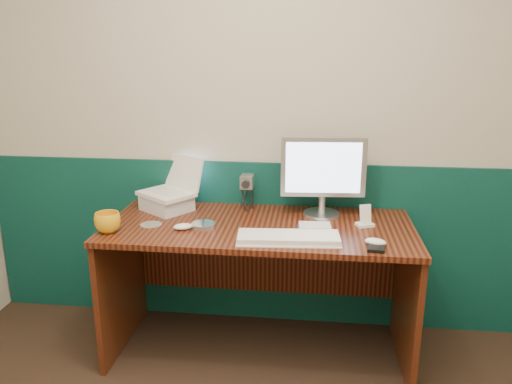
# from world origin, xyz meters

# --- Properties ---
(back_wall) EXTENTS (3.50, 0.04, 2.50)m
(back_wall) POSITION_xyz_m (0.00, 1.75, 1.25)
(back_wall) COLOR #B9B29C
(back_wall) RESTS_ON ground
(wainscot) EXTENTS (3.48, 0.02, 1.00)m
(wainscot) POSITION_xyz_m (0.00, 1.74, 0.50)
(wainscot) COLOR #072E2E
(wainscot) RESTS_ON ground
(desk) EXTENTS (1.60, 0.70, 0.75)m
(desk) POSITION_xyz_m (-0.03, 1.38, 0.38)
(desk) COLOR black
(desk) RESTS_ON ground
(laptop_riser) EXTENTS (0.33, 0.32, 0.09)m
(laptop_riser) POSITION_xyz_m (-0.58, 1.56, 0.79)
(laptop_riser) COLOR silver
(laptop_riser) RESTS_ON desk
(laptop) EXTENTS (0.36, 0.35, 0.24)m
(laptop) POSITION_xyz_m (-0.58, 1.56, 0.96)
(laptop) COLOR white
(laptop) RESTS_ON laptop_riser
(monitor) EXTENTS (0.46, 0.16, 0.45)m
(monitor) POSITION_xyz_m (0.29, 1.56, 0.98)
(monitor) COLOR silver
(monitor) RESTS_ON desk
(keyboard) EXTENTS (0.49, 0.20, 0.03)m
(keyboard) POSITION_xyz_m (0.13, 1.16, 0.76)
(keyboard) COLOR white
(keyboard) RESTS_ON desk
(mouse_right) EXTENTS (0.11, 0.09, 0.03)m
(mouse_right) POSITION_xyz_m (0.54, 1.16, 0.77)
(mouse_right) COLOR white
(mouse_right) RESTS_ON desk
(mouse_left) EXTENTS (0.11, 0.09, 0.03)m
(mouse_left) POSITION_xyz_m (-0.41, 1.26, 0.77)
(mouse_left) COLOR white
(mouse_left) RESTS_ON desk
(mug) EXTENTS (0.15, 0.15, 0.10)m
(mug) POSITION_xyz_m (-0.77, 1.18, 0.80)
(mug) COLOR gold
(mug) RESTS_ON desk
(camcorder) EXTENTS (0.09, 0.14, 0.21)m
(camcorder) POSITION_xyz_m (-0.13, 1.62, 0.85)
(camcorder) COLOR #BBBABF
(camcorder) RESTS_ON desk
(cd_spindle) EXTENTS (0.12, 0.12, 0.03)m
(cd_spindle) POSITION_xyz_m (-0.31, 1.30, 0.76)
(cd_spindle) COLOR silver
(cd_spindle) RESTS_ON desk
(cd_loose_a) EXTENTS (0.11, 0.11, 0.00)m
(cd_loose_a) POSITION_xyz_m (-0.59, 1.31, 0.75)
(cd_loose_a) COLOR silver
(cd_loose_a) RESTS_ON desk
(cd_loose_b) EXTENTS (0.13, 0.13, 0.00)m
(cd_loose_b) POSITION_xyz_m (0.23, 1.39, 0.75)
(cd_loose_b) COLOR silver
(cd_loose_b) RESTS_ON desk
(pen) EXTENTS (0.14, 0.03, 0.01)m
(pen) POSITION_xyz_m (0.25, 1.27, 0.75)
(pen) COLOR black
(pen) RESTS_ON desk
(papers) EXTENTS (0.17, 0.12, 0.00)m
(papers) POSITION_xyz_m (0.26, 1.40, 0.75)
(papers) COLOR silver
(papers) RESTS_ON desk
(dock) EXTENTS (0.10, 0.09, 0.02)m
(dock) POSITION_xyz_m (0.51, 1.42, 0.76)
(dock) COLOR white
(dock) RESTS_ON desk
(music_player) EXTENTS (0.06, 0.05, 0.10)m
(music_player) POSITION_xyz_m (0.51, 1.42, 0.82)
(music_player) COLOR white
(music_player) RESTS_ON dock
(pda) EXTENTS (0.09, 0.14, 0.02)m
(pda) POSITION_xyz_m (0.54, 1.13, 0.76)
(pda) COLOR black
(pda) RESTS_ON desk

